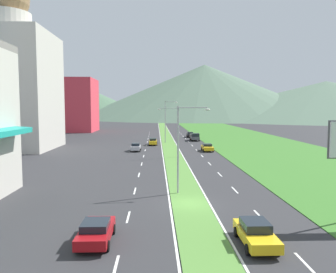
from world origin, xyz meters
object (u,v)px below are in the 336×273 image
(car_2, at_px, (207,147))
(car_4, at_px, (256,233))
(street_lamp_near, at_px, (182,143))
(car_0, at_px, (96,231))
(street_lamp_far, at_px, (167,119))
(street_lamp_mid, at_px, (175,128))
(car_1, at_px, (190,135))
(car_5, at_px, (153,142))
(car_3, at_px, (136,147))
(pickup_truck_0, at_px, (195,137))

(car_2, relative_size, car_4, 1.00)
(street_lamp_near, distance_m, car_0, 14.27)
(car_2, bearing_deg, street_lamp_far, -155.24)
(street_lamp_near, relative_size, street_lamp_mid, 1.01)
(street_lamp_far, distance_m, car_0, 61.39)
(car_0, xyz_separation_m, car_1, (13.50, 76.06, 0.04))
(street_lamp_near, relative_size, car_1, 2.01)
(car_4, distance_m, car_5, 56.91)
(car_0, distance_m, car_2, 46.83)
(car_3, bearing_deg, pickup_truck_0, -34.14)
(car_4, bearing_deg, pickup_truck_0, 176.76)
(street_lamp_near, distance_m, car_3, 34.10)
(car_4, bearing_deg, car_5, -173.15)
(street_lamp_far, distance_m, car_4, 61.86)
(street_lamp_far, relative_size, pickup_truck_0, 1.85)
(street_lamp_near, relative_size, street_lamp_far, 0.86)
(street_lamp_near, relative_size, car_5, 2.12)
(car_2, xyz_separation_m, pickup_truck_0, (-0.09, 20.87, 0.25))
(car_0, bearing_deg, car_3, 0.22)
(street_lamp_mid, relative_size, car_4, 1.86)
(car_3, bearing_deg, car_4, -167.69)
(street_lamp_near, xyz_separation_m, car_2, (7.43, 32.70, -4.26))
(car_1, bearing_deg, pickup_truck_0, 0.66)
(car_1, bearing_deg, car_5, -27.24)
(car_0, relative_size, car_5, 1.12)
(street_lamp_mid, height_order, car_3, street_lamp_mid)
(car_3, bearing_deg, street_lamp_near, -169.00)
(street_lamp_near, bearing_deg, car_1, 83.56)
(street_lamp_near, height_order, car_1, street_lamp_near)
(street_lamp_near, distance_m, car_1, 64.52)
(street_lamp_far, height_order, car_0, street_lamp_far)
(car_0, xyz_separation_m, car_5, (3.08, 55.82, 0.06))
(street_lamp_mid, xyz_separation_m, car_5, (-3.89, 19.38, -4.19))
(street_lamp_far, distance_m, car_3, 17.55)
(car_2, height_order, pickup_truck_0, pickup_truck_0)
(pickup_truck_0, bearing_deg, car_5, -46.99)
(car_4, bearing_deg, car_1, 177.29)
(car_2, distance_m, car_3, 13.89)
(street_lamp_near, bearing_deg, car_4, -74.34)
(car_4, bearing_deg, car_2, 175.16)
(street_lamp_mid, height_order, street_lamp_far, street_lamp_far)
(car_0, distance_m, car_3, 45.31)
(car_1, distance_m, car_2, 31.28)
(car_2, height_order, car_4, car_4)
(car_4, bearing_deg, street_lamp_near, -164.34)
(car_2, distance_m, car_4, 45.63)
(street_lamp_mid, height_order, car_4, street_lamp_mid)
(car_4, bearing_deg, car_3, -167.69)
(car_1, bearing_deg, street_lamp_far, -25.38)
(street_lamp_mid, height_order, car_0, street_lamp_mid)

